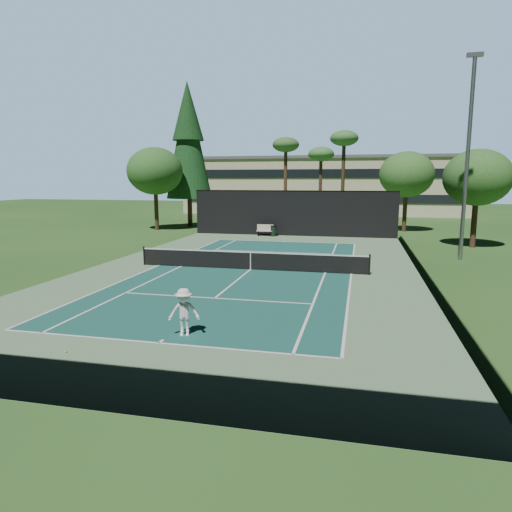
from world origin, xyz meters
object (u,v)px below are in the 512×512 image
at_px(tennis_ball_c, 270,256).
at_px(park_bench, 265,230).
at_px(tennis_ball_b, 224,259).
at_px(tennis_ball_d, 169,258).
at_px(tennis_ball_a, 66,352).
at_px(tennis_net, 251,260).
at_px(trash_bin, 274,231).
at_px(player, 184,312).

xyz_separation_m(tennis_ball_c, park_bench, (-2.56, 10.56, 0.52)).
relative_size(tennis_ball_b, tennis_ball_d, 1.10).
bearing_deg(park_bench, tennis_ball_d, -105.85).
bearing_deg(tennis_ball_c, tennis_ball_a, -97.88).
height_order(tennis_net, trash_bin, tennis_net).
xyz_separation_m(tennis_ball_b, park_bench, (0.09, 12.38, 0.51)).
bearing_deg(park_bench, tennis_ball_c, -76.36).
bearing_deg(player, trash_bin, 78.30).
height_order(tennis_net, park_bench, tennis_net).
bearing_deg(tennis_ball_d, tennis_ball_c, 19.73).
xyz_separation_m(tennis_ball_b, trash_bin, (0.86, 12.31, 0.45)).
bearing_deg(park_bench, trash_bin, -5.22).
relative_size(tennis_ball_c, tennis_ball_d, 0.99).
xyz_separation_m(tennis_net, tennis_ball_c, (0.19, 4.78, -0.53)).
height_order(tennis_ball_c, trash_bin, trash_bin).
xyz_separation_m(tennis_ball_a, tennis_ball_d, (-3.71, 15.74, -0.01)).
relative_size(tennis_ball_a, park_bench, 0.05).
distance_m(tennis_ball_b, tennis_ball_d, 3.56).
relative_size(tennis_ball_a, trash_bin, 0.08).
xyz_separation_m(tennis_ball_d, trash_bin, (4.40, 12.71, 0.45)).
relative_size(tennis_net, trash_bin, 13.65).
bearing_deg(tennis_ball_c, trash_bin, 99.66).
xyz_separation_m(tennis_net, tennis_ball_a, (-2.29, -13.17, -0.52)).
bearing_deg(tennis_ball_b, player, -78.08).
distance_m(tennis_net, player, 11.04).
relative_size(tennis_ball_c, trash_bin, 0.06).
relative_size(tennis_ball_a, tennis_ball_b, 1.16).
height_order(tennis_ball_c, tennis_ball_d, same).
bearing_deg(tennis_ball_d, tennis_ball_a, -76.75).
relative_size(player, tennis_ball_b, 23.70).
xyz_separation_m(tennis_net, tennis_ball_d, (-6.00, 2.56, -0.53)).
height_order(tennis_ball_a, tennis_ball_b, tennis_ball_a).
distance_m(tennis_net, tennis_ball_a, 13.38).
bearing_deg(tennis_ball_d, player, -64.45).
height_order(player, tennis_ball_b, player).
bearing_deg(tennis_ball_a, tennis_ball_b, 90.59).
bearing_deg(tennis_net, player, -87.43).
xyz_separation_m(tennis_ball_c, trash_bin, (-1.79, 10.49, 0.45)).
height_order(tennis_net, player, player).
relative_size(tennis_net, tennis_ball_d, 217.47).
relative_size(tennis_ball_a, tennis_ball_d, 1.28).
distance_m(tennis_net, park_bench, 15.53).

